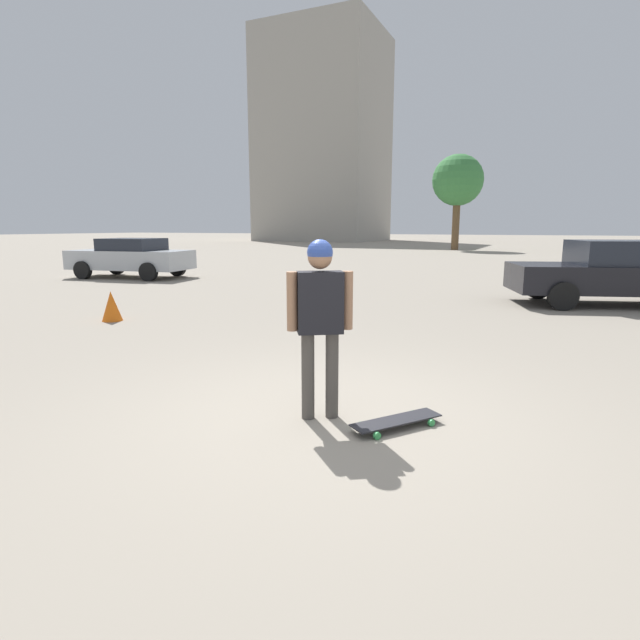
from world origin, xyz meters
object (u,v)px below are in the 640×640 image
object	(u,v)px
skateboard	(396,421)
traffic_cone	(111,306)
person	(320,309)
car_parked_near	(615,273)
car_parked_far	(131,257)

from	to	relation	value
skateboard	traffic_cone	size ratio (longest dim) A/B	1.46
person	skateboard	distance (m)	1.21
car_parked_near	person	bearing A→B (deg)	52.54
skateboard	person	bearing A→B (deg)	-48.39
person	skateboard	size ratio (longest dim) A/B	2.01
car_parked_near	skateboard	bearing A→B (deg)	56.63
traffic_cone	car_parked_near	bearing A→B (deg)	-145.15
car_parked_near	traffic_cone	distance (m)	10.76
car_parked_near	car_parked_far	world-z (taller)	car_parked_near
person	car_parked_near	size ratio (longest dim) A/B	0.35
skateboard	car_parked_far	distance (m)	15.13
person	car_parked_near	xyz separation A→B (m)	(-3.22, -8.92, -0.29)
traffic_cone	person	bearing A→B (deg)	153.59
car_parked_near	traffic_cone	size ratio (longest dim) A/B	8.32
person	car_parked_far	xyz separation A→B (m)	(11.40, -9.10, -0.32)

